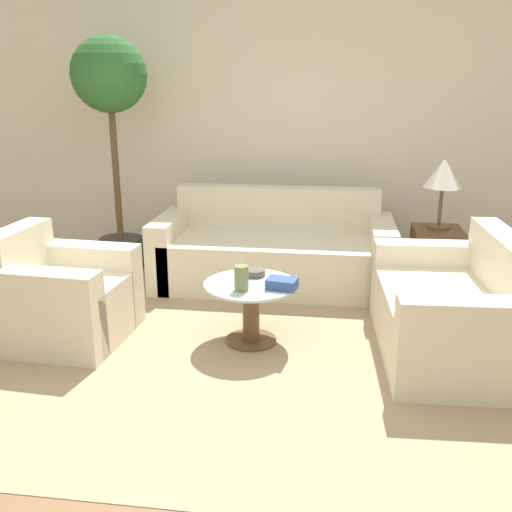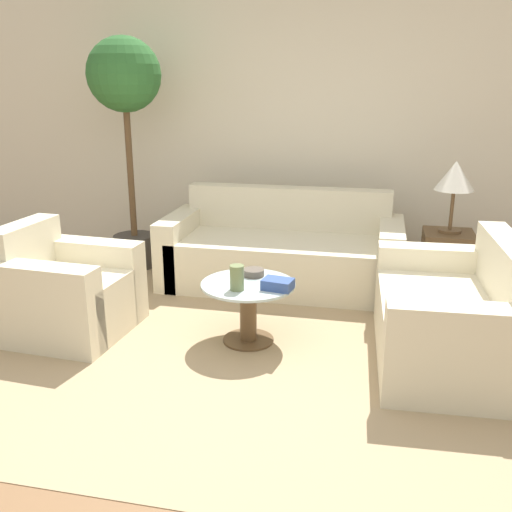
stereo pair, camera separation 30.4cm
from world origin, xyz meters
name	(u,v)px [view 1 (the left image)]	position (x,y,z in m)	size (l,w,h in m)	color
ground_plane	(223,405)	(0.00, 0.00, 0.00)	(14.00, 14.00, 0.00)	brown
wall_back	(278,128)	(0.00, 2.90, 1.30)	(10.00, 0.06, 2.60)	beige
rug	(251,341)	(0.04, 0.83, 0.00)	(3.61, 3.34, 0.01)	tan
sofa_main	(274,253)	(0.06, 2.08, 0.28)	(2.06, 0.90, 0.82)	beige
armchair	(58,300)	(-1.31, 0.72, 0.28)	(0.88, 0.87, 0.79)	beige
loveseat	(458,314)	(1.41, 0.84, 0.28)	(0.92, 1.40, 0.80)	beige
coffee_table	(251,304)	(0.04, 0.83, 0.28)	(0.65, 0.65, 0.43)	brown
side_table	(435,260)	(1.45, 2.03, 0.28)	(0.40, 0.40, 0.56)	brown
table_lamp	(443,176)	(1.45, 2.03, 1.01)	(0.31, 0.31, 0.58)	brown
potted_plant	(111,104)	(-1.43, 2.26, 1.55)	(0.67, 0.67, 2.13)	#3D3833
vase	(241,278)	(-0.01, 0.69, 0.52)	(0.09, 0.09, 0.17)	#6B7A4C
bowl	(255,273)	(0.04, 0.99, 0.46)	(0.15, 0.15, 0.05)	brown
book_stack	(282,284)	(0.25, 0.76, 0.47)	(0.22, 0.17, 0.07)	#334C8C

